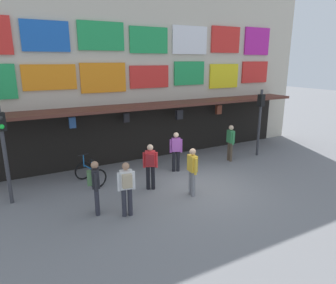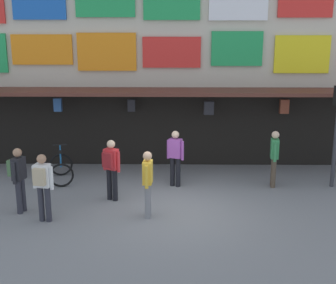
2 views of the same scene
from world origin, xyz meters
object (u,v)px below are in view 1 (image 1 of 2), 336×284
object	(u,v)px
traffic_light_near	(3,140)
traffic_light_far	(260,112)
pedestrian_in_yellow	(150,164)
pedestrian_in_black	(95,184)
pedestrian_in_white	(127,185)
pedestrian_in_green	(176,149)
bicycle_parked	(90,174)
pedestrian_in_red	(192,169)
pedestrian_in_blue	(230,141)

from	to	relation	value
traffic_light_near	traffic_light_far	world-z (taller)	same
traffic_light_near	pedestrian_in_yellow	bearing A→B (deg)	-15.00
traffic_light_far	pedestrian_in_black	size ratio (longest dim) A/B	1.90
pedestrian_in_white	pedestrian_in_green	xyz separation A→B (m)	(3.16, 2.61, 0.00)
bicycle_parked	pedestrian_in_red	world-z (taller)	pedestrian_in_red
pedestrian_in_red	pedestrian_in_white	bearing A→B (deg)	-172.90
pedestrian_in_blue	pedestrian_in_red	distance (m)	4.23
traffic_light_near	pedestrian_in_green	distance (m)	6.29
bicycle_parked	pedestrian_in_black	bearing A→B (deg)	-100.35
traffic_light_near	pedestrian_in_yellow	world-z (taller)	traffic_light_near
bicycle_parked	pedestrian_in_blue	world-z (taller)	pedestrian_in_blue
pedestrian_in_blue	pedestrian_in_black	world-z (taller)	same
traffic_light_near	bicycle_parked	world-z (taller)	traffic_light_near
pedestrian_in_red	pedestrian_in_white	distance (m)	2.50
traffic_light_far	pedestrian_in_white	distance (m)	8.30
traffic_light_far	pedestrian_in_red	size ratio (longest dim) A/B	1.90
pedestrian_in_blue	pedestrian_in_black	distance (m)	7.11
pedestrian_in_blue	traffic_light_near	bearing A→B (deg)	179.89
pedestrian_in_red	pedestrian_in_white	size ratio (longest dim) A/B	1.00
traffic_light_near	pedestrian_in_red	xyz separation A→B (m)	(5.50, -2.30, -1.19)
pedestrian_in_yellow	pedestrian_in_black	bearing A→B (deg)	-158.96
pedestrian_in_white	traffic_light_far	bearing A→B (deg)	18.65
pedestrian_in_yellow	pedestrian_in_black	xyz separation A→B (m)	(-2.21, -0.85, 0.00)
pedestrian_in_red	pedestrian_in_white	xyz separation A→B (m)	(-2.48, -0.31, 0.04)
traffic_light_near	pedestrian_in_blue	size ratio (longest dim) A/B	1.90
pedestrian_in_yellow	pedestrian_in_green	size ratio (longest dim) A/B	1.00
traffic_light_near	pedestrian_in_green	world-z (taller)	traffic_light_near
pedestrian_in_green	pedestrian_in_red	bearing A→B (deg)	-106.55
pedestrian_in_white	pedestrian_in_green	world-z (taller)	same
pedestrian_in_green	pedestrian_in_black	size ratio (longest dim) A/B	1.00
traffic_light_far	pedestrian_in_black	world-z (taller)	traffic_light_far
traffic_light_near	bicycle_parked	xyz separation A→B (m)	(2.69, 0.38, -1.75)
pedestrian_in_blue	pedestrian_in_green	size ratio (longest dim) A/B	1.00
traffic_light_far	pedestrian_in_blue	world-z (taller)	traffic_light_far
pedestrian_in_blue	pedestrian_in_black	xyz separation A→B (m)	(-6.81, -2.02, 0.04)
pedestrian_in_red	pedestrian_in_black	xyz separation A→B (m)	(-3.25, 0.26, 0.04)
pedestrian_in_black	bicycle_parked	bearing A→B (deg)	79.65
traffic_light_far	traffic_light_near	bearing A→B (deg)	-179.90
pedestrian_in_white	pedestrian_in_red	bearing A→B (deg)	7.10
traffic_light_near	pedestrian_in_white	xyz separation A→B (m)	(3.02, -2.61, -1.16)
pedestrian_in_blue	pedestrian_in_yellow	distance (m)	4.75
pedestrian_in_red	pedestrian_in_yellow	bearing A→B (deg)	133.36
traffic_light_far	pedestrian_in_red	xyz separation A→B (m)	(-5.31, -2.32, -1.19)
pedestrian_in_red	traffic_light_far	bearing A→B (deg)	23.60
traffic_light_far	pedestrian_in_blue	distance (m)	2.12
bicycle_parked	pedestrian_in_white	world-z (taller)	pedestrian_in_white
traffic_light_near	pedestrian_in_white	bearing A→B (deg)	-40.84
pedestrian_in_yellow	pedestrian_in_green	distance (m)	2.10
traffic_light_far	pedestrian_in_yellow	world-z (taller)	traffic_light_far
pedestrian_in_white	pedestrian_in_black	xyz separation A→B (m)	(-0.77, 0.57, 0.00)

